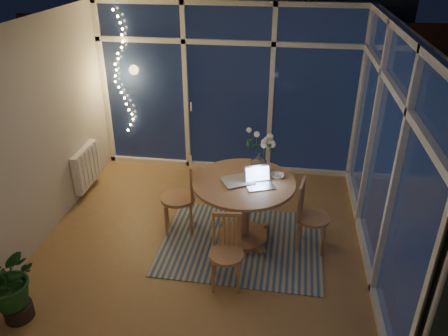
{
  "coord_description": "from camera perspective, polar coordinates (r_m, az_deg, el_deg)",
  "views": [
    {
      "loc": [
        0.88,
        -4.38,
        3.35
      ],
      "look_at": [
        0.19,
        0.25,
        0.88
      ],
      "focal_mm": 35.0,
      "sensor_mm": 36.0,
      "label": 1
    }
  ],
  "objects": [
    {
      "name": "chair_left",
      "position": [
        5.5,
        -6.07,
        -3.7
      ],
      "size": [
        0.55,
        0.55,
        0.98
      ],
      "primitive_type": "cube",
      "rotation": [
        0.0,
        0.0,
        -1.33
      ],
      "color": "#A06D48",
      "rests_on": "floor"
    },
    {
      "name": "ceiling",
      "position": [
        4.53,
        -2.99,
        18.24
      ],
      "size": [
        4.0,
        4.0,
        0.0
      ],
      "primitive_type": "plane",
      "color": "silver",
      "rests_on": "wall_back"
    },
    {
      "name": "chair_right",
      "position": [
        5.28,
        11.58,
        -6.2
      ],
      "size": [
        0.48,
        0.48,
        0.9
      ],
      "primitive_type": "cube",
      "rotation": [
        0.0,
        0.0,
        1.4
      ],
      "color": "#A06D48",
      "rests_on": "floor"
    },
    {
      "name": "bowl",
      "position": [
        5.23,
        6.99,
        -1.02
      ],
      "size": [
        0.15,
        0.15,
        0.04
      ],
      "primitive_type": "imported",
      "rotation": [
        0.0,
        0.0,
        -0.02
      ],
      "color": "white",
      "rests_on": "dining_table"
    },
    {
      "name": "window_wall_back",
      "position": [
        6.72,
        0.54,
        10.03
      ],
      "size": [
        4.0,
        0.1,
        2.6
      ],
      "primitive_type": "cube",
      "color": "white",
      "rests_on": "floor"
    },
    {
      "name": "garden_fence",
      "position": [
        10.22,
        3.36,
        13.86
      ],
      "size": [
        11.0,
        0.08,
        1.8
      ],
      "primitive_type": "cube",
      "color": "#321912",
      "rests_on": "ground"
    },
    {
      "name": "dining_table",
      "position": [
        5.34,
        2.52,
        -5.62
      ],
      "size": [
        1.24,
        1.24,
        0.83
      ],
      "primitive_type": "cylinder",
      "rotation": [
        0.0,
        0.0,
        -0.02
      ],
      "color": "#A06D48",
      "rests_on": "floor"
    },
    {
      "name": "wall_left",
      "position": [
        5.63,
        -23.11,
        4.12
      ],
      "size": [
        0.04,
        4.0,
        2.6
      ],
      "primitive_type": "cube",
      "color": "beige",
      "rests_on": "floor"
    },
    {
      "name": "flower_vase",
      "position": [
        5.37,
        4.56,
        0.94
      ],
      "size": [
        0.21,
        0.21,
        0.21
      ],
      "primitive_type": "imported",
      "rotation": [
        0.0,
        0.0,
        -0.02
      ],
      "color": "silver",
      "rests_on": "dining_table"
    },
    {
      "name": "wall_back",
      "position": [
        6.76,
        0.59,
        10.13
      ],
      "size": [
        4.0,
        0.04,
        2.6
      ],
      "primitive_type": "cube",
      "color": "beige",
      "rests_on": "floor"
    },
    {
      "name": "garden_patio",
      "position": [
        9.99,
        5.82,
        7.67
      ],
      "size": [
        12.0,
        6.0,
        0.1
      ],
      "primitive_type": "cube",
      "color": "black",
      "rests_on": "ground"
    },
    {
      "name": "chair_front",
      "position": [
        4.67,
        0.3,
        -11.06
      ],
      "size": [
        0.43,
        0.43,
        0.84
      ],
      "primitive_type": "cube",
      "rotation": [
        0.0,
        0.0,
        0.1
      ],
      "color": "#A06D48",
      "rests_on": "floor"
    },
    {
      "name": "potted_plant",
      "position": [
        4.79,
        -25.96,
        -13.92
      ],
      "size": [
        0.65,
        0.6,
        0.76
      ],
      "primitive_type": "imported",
      "rotation": [
        0.0,
        0.0,
        -0.28
      ],
      "color": "#1B4C20",
      "rests_on": "floor"
    },
    {
      "name": "window_wall_right",
      "position": [
        4.96,
        20.24,
        1.55
      ],
      "size": [
        0.1,
        4.0,
        2.6
      ],
      "primitive_type": "cube",
      "color": "white",
      "rests_on": "floor"
    },
    {
      "name": "phone",
      "position": [
        5.07,
        3.38,
        -2.03
      ],
      "size": [
        0.1,
        0.06,
        0.01
      ],
      "primitive_type": "cube",
      "rotation": [
        0.0,
        0.0,
        0.11
      ],
      "color": "black",
      "rests_on": "dining_table"
    },
    {
      "name": "laptop",
      "position": [
        4.97,
        4.75,
        -1.27
      ],
      "size": [
        0.39,
        0.36,
        0.23
      ],
      "primitive_type": null,
      "rotation": [
        0.0,
        0.0,
        0.36
      ],
      "color": "silver",
      "rests_on": "dining_table"
    },
    {
      "name": "floor",
      "position": [
        5.58,
        -2.34,
        -9.09
      ],
      "size": [
        4.0,
        4.0,
        0.0
      ],
      "primitive_type": "plane",
      "color": "#996643",
      "rests_on": "ground"
    },
    {
      "name": "garden_shrubs",
      "position": [
        8.47,
        -3.53,
        7.71
      ],
      "size": [
        0.9,
        0.9,
        0.9
      ],
      "primitive_type": "sphere",
      "color": "black",
      "rests_on": "ground"
    },
    {
      "name": "fairy_lights",
      "position": [
        6.99,
        -13.36,
        11.93
      ],
      "size": [
        0.24,
        0.1,
        1.85
      ],
      "primitive_type": null,
      "color": "#FFCB66",
      "rests_on": "window_wall_back"
    },
    {
      "name": "rug",
      "position": [
        5.49,
        2.31,
        -9.74
      ],
      "size": [
        1.98,
        1.6,
        0.01
      ],
      "primitive_type": "cube",
      "rotation": [
        0.0,
        0.0,
        -0.02
      ],
      "color": "#BEB09A",
      "rests_on": "floor"
    },
    {
      "name": "wall_right",
      "position": [
        4.97,
        20.69,
        1.52
      ],
      "size": [
        0.04,
        4.0,
        2.6
      ],
      "primitive_type": "cube",
      "color": "beige",
      "rests_on": "floor"
    },
    {
      "name": "newspapers",
      "position": [
        5.11,
        1.61,
        -1.61
      ],
      "size": [
        0.41,
        0.35,
        0.02
      ],
      "primitive_type": "cube",
      "rotation": [
        0.0,
        0.0,
        0.29
      ],
      "color": "beige",
      "rests_on": "dining_table"
    },
    {
      "name": "wall_front",
      "position": [
        3.26,
        -9.33,
        -11.56
      ],
      "size": [
        4.0,
        0.04,
        2.6
      ],
      "primitive_type": "cube",
      "color": "beige",
      "rests_on": "floor"
    },
    {
      "name": "radiator",
      "position": [
        6.67,
        -17.55,
        0.16
      ],
      "size": [
        0.1,
        0.7,
        0.58
      ],
      "primitive_type": "cube",
      "color": "white",
      "rests_on": "wall_left"
    }
  ]
}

